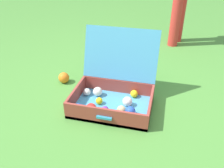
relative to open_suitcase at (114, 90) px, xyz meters
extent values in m
plane|color=#4C8C38|center=(0.07, -0.08, -0.12)|extent=(16.00, 16.00, 0.00)
cube|color=#4799C6|center=(0.00, -0.07, -0.11)|extent=(0.61, 0.42, 0.03)
cube|color=#9E3D33|center=(-0.29, -0.07, -0.05)|extent=(0.02, 0.42, 0.14)
cube|color=#9E3D33|center=(0.30, -0.07, -0.05)|extent=(0.02, 0.42, 0.14)
cube|color=#9E3D33|center=(0.00, -0.27, -0.05)|extent=(0.57, 0.02, 0.14)
cube|color=#9E3D33|center=(0.00, 0.13, -0.05)|extent=(0.57, 0.02, 0.14)
cube|color=#4799C6|center=(0.00, 0.21, 0.22)|extent=(0.61, 0.16, 0.41)
cube|color=teal|center=(0.00, -0.29, -0.04)|extent=(0.11, 0.02, 0.02)
sphere|color=purple|center=(-0.02, -0.17, -0.07)|extent=(0.05, 0.05, 0.05)
sphere|color=white|center=(-0.14, 0.03, -0.06)|extent=(0.08, 0.08, 0.08)
sphere|color=#D1B784|center=(0.10, -0.15, -0.06)|extent=(0.07, 0.07, 0.07)
sphere|color=white|center=(0.12, -0.04, -0.06)|extent=(0.08, 0.08, 0.08)
sphere|color=blue|center=(-0.23, -0.19, -0.07)|extent=(0.06, 0.06, 0.06)
sphere|color=yellow|center=(-0.10, -0.07, -0.07)|extent=(0.05, 0.05, 0.05)
sphere|color=blue|center=(0.16, -0.16, -0.06)|extent=(0.07, 0.07, 0.07)
sphere|color=white|center=(-0.23, 0.02, -0.06)|extent=(0.06, 0.06, 0.06)
sphere|color=yellow|center=(0.15, 0.09, -0.06)|extent=(0.06, 0.06, 0.06)
sphere|color=red|center=(-0.12, -0.20, -0.05)|extent=(0.08, 0.08, 0.08)
sphere|color=orange|center=(-0.52, 0.20, -0.07)|extent=(0.10, 0.10, 0.10)
cylinder|color=red|center=(0.47, 1.58, 0.31)|extent=(0.12, 0.12, 0.85)
cylinder|color=red|center=(0.42, 1.41, 0.31)|extent=(0.12, 0.12, 0.85)
camera|label=1|loc=(0.37, -1.51, 0.99)|focal=37.57mm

